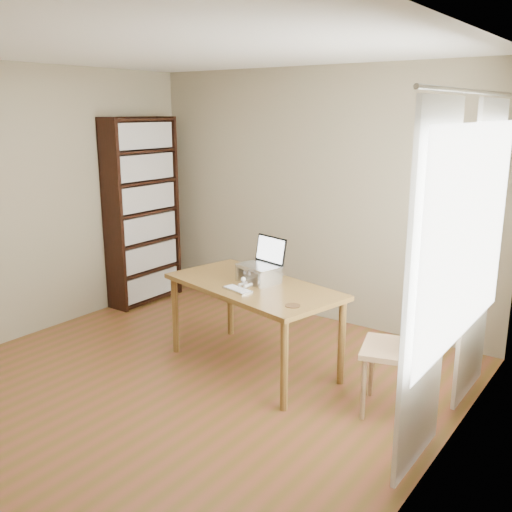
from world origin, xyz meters
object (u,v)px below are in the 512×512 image
at_px(keyboard, 237,290).
at_px(chair, 406,343).
at_px(bookshelf, 143,212).
at_px(desk, 253,294).
at_px(cat, 261,274).
at_px(laptop, 263,258).

relative_size(keyboard, chair, 0.27).
height_order(bookshelf, chair, bookshelf).
xyz_separation_m(desk, chair, (1.36, -0.02, -0.10)).
height_order(desk, cat, cat).
height_order(desk, laptop, laptop).
distance_m(desk, chair, 1.37).
distance_m(cat, chair, 1.38).
bearing_deg(laptop, bookshelf, 176.85).
bearing_deg(bookshelf, desk, -19.19).
bearing_deg(cat, bookshelf, 171.19).
height_order(bookshelf, laptop, bookshelf).
relative_size(laptop, chair, 0.38).
relative_size(bookshelf, cat, 4.44).
distance_m(bookshelf, chair, 3.56).
bearing_deg(chair, bookshelf, 151.67).
bearing_deg(laptop, keyboard, -77.39).
xyz_separation_m(keyboard, chair, (1.36, 0.20, -0.20)).
relative_size(desk, chair, 1.61).
xyz_separation_m(bookshelf, laptop, (2.08, -0.58, -0.11)).
relative_size(bookshelf, chair, 2.03).
relative_size(desk, cat, 3.53).
bearing_deg(desk, laptop, 102.51).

